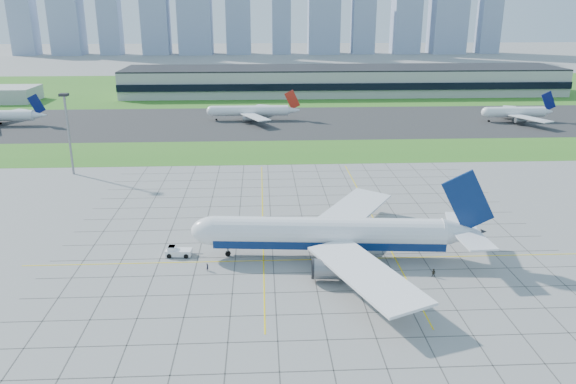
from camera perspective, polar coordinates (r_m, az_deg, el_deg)
The scene contains 13 objects.
ground at distance 121.56m, azimuth 2.24°, elevation -6.48°, with size 1400.00×1400.00×0.00m, color gray.
grass_median at distance 206.46m, azimuth 0.06°, elevation 4.12°, with size 700.00×35.00×0.04m, color #327320.
asphalt_taxiway at distance 260.04m, azimuth -0.56°, elevation 7.13°, with size 700.00×75.00×0.04m, color #383838.
grass_far at distance 368.46m, azimuth -1.27°, elevation 10.50°, with size 700.00×145.00×0.04m, color #327320.
apron_markings at distance 131.69m, azimuth 2.01°, elevation -4.43°, with size 120.00×130.00×0.03m.
terminal at distance 346.03m, azimuth 5.61°, elevation 11.21°, with size 260.00×43.00×15.80m.
light_mast at distance 187.98m, azimuth -21.49°, elevation 6.45°, with size 2.50×2.50×25.60m.
airliner at distance 118.70m, azimuth 4.35°, elevation -4.29°, with size 63.17×63.78×19.88m.
pushback_tug at distance 123.31m, azimuth -11.16°, elevation -5.95°, with size 8.10×3.21×2.23m.
crew_near at distance 115.74m, azimuth -8.18°, elevation -7.56°, with size 0.59×0.39×1.63m, color black.
crew_far at distance 115.75m, azimuth 14.58°, elevation -7.97°, with size 0.85×0.66×1.75m, color black.
distant_jet_1 at distance 263.76m, azimuth -3.76°, elevation 8.24°, with size 41.06×42.66×14.08m.
distant_jet_2 at distance 280.32m, azimuth 22.19°, elevation 7.53°, with size 32.07×42.66×14.08m.
Camera 1 is at (-10.23, -109.73, 51.31)m, focal length 35.00 mm.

